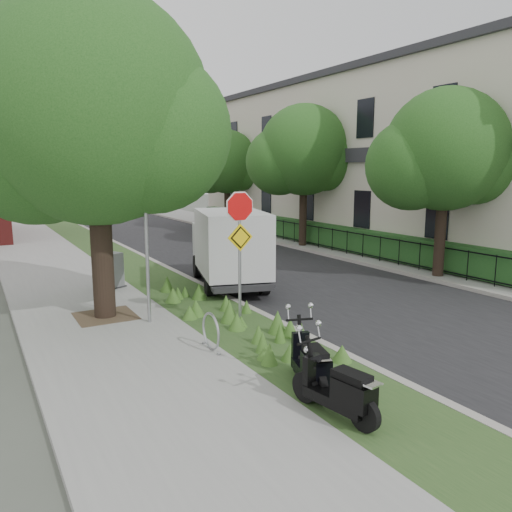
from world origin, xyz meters
The scene contains 21 objects.
ground centered at (0.00, 0.00, 0.00)m, with size 120.00×120.00×0.00m, color #4C5147.
sidewalk_near centered at (-4.25, 10.00, 0.06)m, with size 3.50×60.00×0.12m, color gray.
verge centered at (-1.50, 10.00, 0.06)m, with size 2.00×60.00×0.12m, color #294A20.
kerb_near centered at (-0.50, 10.00, 0.07)m, with size 0.20×60.00×0.13m, color #9E9991.
road centered at (3.00, 10.00, 0.01)m, with size 7.00×60.00×0.01m, color black.
kerb_far centered at (6.50, 10.00, 0.07)m, with size 0.20×60.00×0.13m, color #9E9991.
footpath_far centered at (8.20, 10.00, 0.06)m, with size 3.20×60.00×0.12m, color gray.
street_tree_main centered at (-4.08, 2.86, 4.80)m, with size 6.21×5.54×7.66m.
bare_post centered at (-3.20, 1.80, 2.12)m, with size 0.08×0.08×4.00m.
bike_hoop centered at (-2.70, -0.60, 0.50)m, with size 0.06×0.78×0.77m.
sign_assembly centered at (-1.40, 0.58, 2.33)m, with size 0.94×0.08×3.22m.
fence_far centered at (7.20, 10.00, 0.67)m, with size 0.04×24.00×1.00m.
hedge_far centered at (7.90, 10.00, 0.67)m, with size 1.00×24.00×1.10m, color #18451C.
terrace_houses centered at (11.49, 10.00, 4.16)m, with size 7.40×26.40×8.20m.
far_tree_a centered at (6.94, 2.05, 4.13)m, with size 4.60×4.10×6.22m.
far_tree_b centered at (6.94, 10.05, 4.37)m, with size 4.83×4.31×6.56m.
far_tree_c centered at (6.94, 18.04, 3.95)m, with size 4.37×3.89×5.93m.
scooter_near centered at (-2.27, -4.18, 0.50)m, with size 0.51×1.63×0.78m.
scooter_far centered at (-2.08, -3.17, 0.50)m, with size 0.65×1.59×0.78m.
box_truck centered at (0.29, 4.50, 1.36)m, with size 2.98×4.91×2.08m.
utility_cabinet centered at (-3.14, 5.75, 0.63)m, with size 0.95×0.82×1.07m.
Camera 1 is at (-6.69, -9.36, 3.70)m, focal length 35.00 mm.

